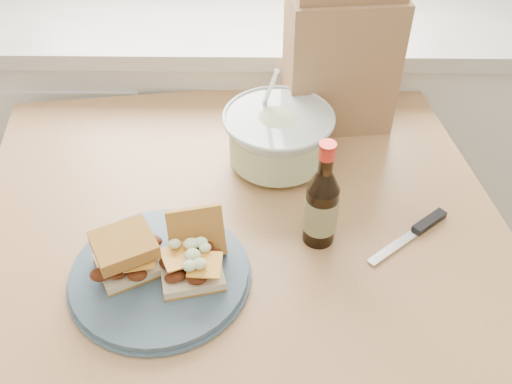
{
  "coord_description": "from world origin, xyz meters",
  "views": [
    {
      "loc": [
        0.09,
        0.17,
        1.61
      ],
      "look_at": [
        0.08,
        0.93,
        0.92
      ],
      "focal_mm": 40.0,
      "sensor_mm": 36.0,
      "label": 1
    }
  ],
  "objects_px": {
    "beer_bottle": "(321,206)",
    "paper_bag": "(340,60)",
    "dining_table": "(244,273)",
    "plate": "(160,275)",
    "coleslaw_bowl": "(278,139)"
  },
  "relations": [
    {
      "from": "dining_table",
      "to": "beer_bottle",
      "type": "bearing_deg",
      "value": -15.04
    },
    {
      "from": "beer_bottle",
      "to": "paper_bag",
      "type": "bearing_deg",
      "value": 76.36
    },
    {
      "from": "plate",
      "to": "beer_bottle",
      "type": "xyz_separation_m",
      "value": [
        0.28,
        0.1,
        0.07
      ]
    },
    {
      "from": "beer_bottle",
      "to": "coleslaw_bowl",
      "type": "bearing_deg",
      "value": 103.62
    },
    {
      "from": "beer_bottle",
      "to": "paper_bag",
      "type": "relative_size",
      "value": 0.72
    },
    {
      "from": "coleslaw_bowl",
      "to": "dining_table",
      "type": "bearing_deg",
      "value": -108.18
    },
    {
      "from": "coleslaw_bowl",
      "to": "beer_bottle",
      "type": "height_order",
      "value": "coleslaw_bowl"
    },
    {
      "from": "dining_table",
      "to": "plate",
      "type": "bearing_deg",
      "value": -149.09
    },
    {
      "from": "dining_table",
      "to": "coleslaw_bowl",
      "type": "height_order",
      "value": "coleslaw_bowl"
    },
    {
      "from": "dining_table",
      "to": "plate",
      "type": "distance_m",
      "value": 0.22
    },
    {
      "from": "dining_table",
      "to": "plate",
      "type": "height_order",
      "value": "plate"
    },
    {
      "from": "coleslaw_bowl",
      "to": "paper_bag",
      "type": "bearing_deg",
      "value": 50.27
    },
    {
      "from": "plate",
      "to": "paper_bag",
      "type": "xyz_separation_m",
      "value": [
        0.34,
        0.49,
        0.14
      ]
    },
    {
      "from": "paper_bag",
      "to": "plate",
      "type": "bearing_deg",
      "value": -131.46
    },
    {
      "from": "dining_table",
      "to": "paper_bag",
      "type": "relative_size",
      "value": 3.75
    }
  ]
}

